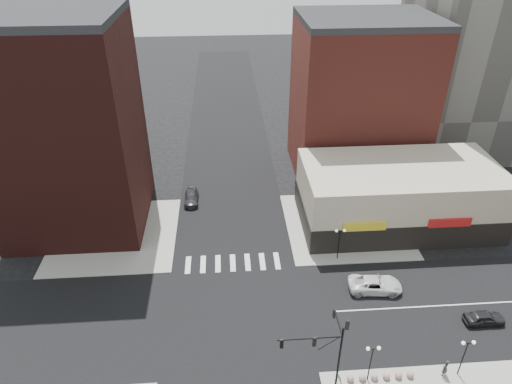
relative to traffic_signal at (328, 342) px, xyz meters
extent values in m
plane|color=black|center=(-7.24, 7.83, -4.96)|extent=(240.00, 240.00, 0.00)
cube|color=black|center=(-7.24, 7.83, -4.95)|extent=(200.00, 14.00, 0.02)
cube|color=black|center=(-7.24, 7.83, -4.95)|extent=(14.00, 200.00, 0.02)
cube|color=gray|center=(-21.74, 22.33, -4.90)|extent=(15.00, 15.00, 0.12)
cube|color=gray|center=(7.26, 22.33, -4.90)|extent=(15.00, 15.00, 0.12)
cube|color=#361411|center=(-26.24, 26.33, 7.54)|extent=(16.00, 15.00, 25.00)
cube|color=#361411|center=(-39.24, 41.83, 1.04)|extent=(20.00, 18.00, 12.00)
cube|color=maroon|center=(11.76, 37.33, 6.04)|extent=(18.00, 15.00, 22.00)
cube|color=#B4A78F|center=(13.76, 22.83, -0.96)|extent=(24.00, 12.00, 8.00)
cube|color=black|center=(13.76, 22.83, -3.26)|extent=(24.20, 12.20, 3.40)
cylinder|color=black|center=(0.96, -0.37, -1.46)|extent=(0.18, 0.18, 7.00)
cylinder|color=black|center=(-1.64, -0.37, 1.04)|extent=(5.20, 0.11, 0.11)
cylinder|color=black|center=(-0.04, -0.37, 0.34)|extent=(1.72, 0.06, 1.46)
cylinder|color=black|center=(0.96, 1.13, 1.04)|extent=(0.11, 3.00, 0.11)
cube|color=black|center=(-3.84, -0.37, 0.64)|extent=(0.28, 0.18, 0.95)
sphere|color=red|center=(-3.84, -0.37, 0.94)|extent=(0.16, 0.16, 0.16)
cube|color=black|center=(-1.24, -0.37, 0.64)|extent=(0.28, 0.18, 0.95)
sphere|color=red|center=(-1.24, -0.37, 0.94)|extent=(0.16, 0.16, 0.16)
cube|color=black|center=(0.96, 2.43, 0.64)|extent=(0.18, 0.28, 0.95)
sphere|color=red|center=(0.96, 2.43, 0.94)|extent=(0.16, 0.16, 0.16)
cube|color=black|center=(1.21, -0.37, 2.34)|extent=(0.28, 0.18, 0.95)
sphere|color=red|center=(1.21, -0.37, 2.64)|extent=(0.16, 0.16, 0.16)
cylinder|color=black|center=(3.76, -0.17, -2.84)|extent=(0.11, 0.11, 4.00)
cylinder|color=black|center=(3.76, -0.17, -0.94)|extent=(0.90, 0.06, 0.06)
sphere|color=white|center=(3.31, -0.17, -0.84)|extent=(0.32, 0.32, 0.32)
sphere|color=white|center=(4.21, -0.17, -0.84)|extent=(0.32, 0.32, 0.32)
cylinder|color=black|center=(11.76, -0.17, -2.84)|extent=(0.11, 0.11, 4.00)
cylinder|color=black|center=(11.76, -0.17, -0.94)|extent=(0.90, 0.06, 0.06)
sphere|color=white|center=(11.31, -0.17, -0.84)|extent=(0.32, 0.32, 0.32)
sphere|color=white|center=(12.21, -0.17, -0.84)|extent=(0.32, 0.32, 0.32)
cylinder|color=black|center=(4.76, 15.83, -2.84)|extent=(0.11, 0.11, 4.00)
cylinder|color=black|center=(4.76, 15.83, -0.94)|extent=(0.90, 0.06, 0.06)
sphere|color=white|center=(4.31, 15.83, -0.84)|extent=(0.32, 0.32, 0.32)
sphere|color=white|center=(5.21, 15.83, -0.84)|extent=(0.32, 0.32, 0.32)
sphere|color=#9F796E|center=(2.26, -0.17, -4.54)|extent=(0.60, 0.60, 0.60)
sphere|color=#9F796E|center=(3.31, -0.17, -4.54)|extent=(0.60, 0.60, 0.60)
sphere|color=#9F796E|center=(4.36, -0.17, -4.54)|extent=(0.60, 0.60, 0.60)
sphere|color=#9F796E|center=(5.41, -0.17, -4.54)|extent=(0.60, 0.60, 0.60)
sphere|color=#9F796E|center=(6.46, -0.17, -4.54)|extent=(0.60, 0.60, 0.60)
sphere|color=#9F796E|center=(7.51, -0.17, -4.54)|extent=(0.60, 0.60, 0.60)
imported|color=silver|center=(7.60, 10.59, -4.18)|extent=(5.82, 3.07, 1.56)
imported|color=black|center=(16.91, 5.36, -4.29)|extent=(3.95, 1.60, 1.34)
imported|color=black|center=(-12.66, 29.37, -4.29)|extent=(1.92, 4.64, 1.34)
imported|color=#29262B|center=(10.47, -0.17, -3.94)|extent=(0.79, 0.74, 1.81)
camera|label=1|loc=(-7.58, -24.21, 29.54)|focal=32.00mm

